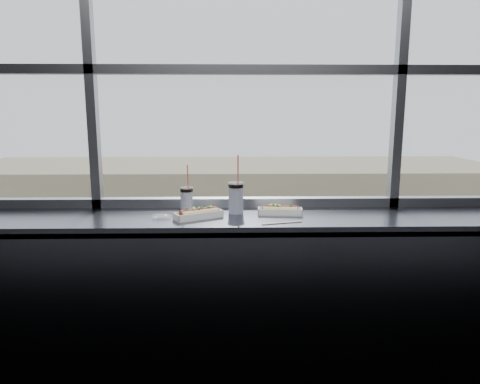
{
  "coord_description": "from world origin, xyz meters",
  "views": [
    {
      "loc": [
        -0.1,
        -1.34,
        1.72
      ],
      "look_at": [
        -0.05,
        1.23,
        1.25
      ],
      "focal_mm": 32.0,
      "sensor_mm": 36.0,
      "label": 1
    }
  ],
  "objects_px": {
    "wrapper": "(161,216)",
    "pedestrian_d": "(364,266)",
    "car_near_c": "(207,360)",
    "car_far_b": "(284,292)",
    "car_far_c": "(403,289)",
    "tree_left": "(120,240)",
    "pedestrian_c": "(317,273)",
    "loose_straw": "(282,223)",
    "hotdog_tray_right": "(280,210)",
    "car_near_b": "(87,358)",
    "car_near_d": "(410,354)",
    "soda_cup_left": "(187,199)",
    "pedestrian_b": "(232,267)",
    "tree_right": "(361,236)",
    "car_far_a": "(110,292)",
    "hotdog_tray_left": "(198,214)",
    "soda_cup_right": "(236,196)",
    "tree_center": "(250,239)"
  },
  "relations": [
    {
      "from": "car_near_b",
      "to": "tree_left",
      "type": "distance_m",
      "value": 12.28
    },
    {
      "from": "car_near_c",
      "to": "pedestrian_c",
      "type": "distance_m",
      "value": 13.54
    },
    {
      "from": "hotdog_tray_left",
      "to": "soda_cup_left",
      "type": "distance_m",
      "value": 0.18
    },
    {
      "from": "car_far_b",
      "to": "pedestrian_d",
      "type": "relative_size",
      "value": 2.47
    },
    {
      "from": "pedestrian_b",
      "to": "pedestrian_d",
      "type": "height_order",
      "value": "pedestrian_d"
    },
    {
      "from": "soda_cup_right",
      "to": "car_near_d",
      "type": "height_order",
      "value": "soda_cup_right"
    },
    {
      "from": "hotdog_tray_left",
      "to": "tree_center",
      "type": "xyz_separation_m",
      "value": [
        1.58,
        28.33,
        -8.61
      ]
    },
    {
      "from": "car_far_c",
      "to": "car_near_c",
      "type": "relative_size",
      "value": 1.1
    },
    {
      "from": "car_far_c",
      "to": "hotdog_tray_right",
      "type": "bearing_deg",
      "value": 162.95
    },
    {
      "from": "pedestrian_c",
      "to": "car_far_c",
      "type": "bearing_deg",
      "value": 148.18
    },
    {
      "from": "car_far_a",
      "to": "car_near_c",
      "type": "relative_size",
      "value": 1.11
    },
    {
      "from": "wrapper",
      "to": "car_far_b",
      "type": "distance_m",
      "value": 27.04
    },
    {
      "from": "pedestrian_b",
      "to": "hotdog_tray_right",
      "type": "bearing_deg",
      "value": 90.44
    },
    {
      "from": "loose_straw",
      "to": "pedestrian_b",
      "type": "distance_m",
      "value": 31.52
    },
    {
      "from": "car_near_d",
      "to": "car_near_c",
      "type": "relative_size",
      "value": 1.21
    },
    {
      "from": "car_near_d",
      "to": "tree_left",
      "type": "relative_size",
      "value": 1.35
    },
    {
      "from": "tree_center",
      "to": "car_far_c",
      "type": "bearing_deg",
      "value": -21.4
    },
    {
      "from": "car_far_a",
      "to": "pedestrian_c",
      "type": "height_order",
      "value": "car_far_a"
    },
    {
      "from": "loose_straw",
      "to": "hotdog_tray_right",
      "type": "bearing_deg",
      "value": 70.81
    },
    {
      "from": "soda_cup_right",
      "to": "wrapper",
      "type": "xyz_separation_m",
      "value": [
        -0.45,
        -0.13,
        -0.1
      ]
    },
    {
      "from": "soda_cup_right",
      "to": "car_far_b",
      "type": "relative_size",
      "value": 0.07
    },
    {
      "from": "soda_cup_left",
      "to": "car_near_b",
      "type": "height_order",
      "value": "soda_cup_left"
    },
    {
      "from": "soda_cup_left",
      "to": "loose_straw",
      "type": "relative_size",
      "value": 1.27
    },
    {
      "from": "hotdog_tray_right",
      "to": "pedestrian_c",
      "type": "bearing_deg",
      "value": 82.39
    },
    {
      "from": "pedestrian_b",
      "to": "tree_right",
      "type": "distance_m",
      "value": 10.14
    },
    {
      "from": "hotdog_tray_right",
      "to": "car_near_b",
      "type": "relative_size",
      "value": 0.04
    },
    {
      "from": "pedestrian_b",
      "to": "tree_right",
      "type": "height_order",
      "value": "tree_right"
    },
    {
      "from": "pedestrian_b",
      "to": "pedestrian_d",
      "type": "xyz_separation_m",
      "value": [
        10.14,
        -0.8,
        0.23
      ]
    },
    {
      "from": "car_far_b",
      "to": "car_far_a",
      "type": "bearing_deg",
      "value": 88.07
    },
    {
      "from": "car_near_d",
      "to": "pedestrian_d",
      "type": "height_order",
      "value": "car_near_d"
    },
    {
      "from": "hotdog_tray_right",
      "to": "pedestrian_b",
      "type": "height_order",
      "value": "hotdog_tray_right"
    },
    {
      "from": "tree_left",
      "to": "car_near_c",
      "type": "bearing_deg",
      "value": -59.48
    },
    {
      "from": "car_near_c",
      "to": "car_far_b",
      "type": "bearing_deg",
      "value": -34.53
    },
    {
      "from": "wrapper",
      "to": "pedestrian_d",
      "type": "xyz_separation_m",
      "value": [
        10.64,
        28.55,
        -10.93
      ]
    },
    {
      "from": "soda_cup_left",
      "to": "wrapper",
      "type": "distance_m",
      "value": 0.22
    },
    {
      "from": "soda_cup_left",
      "to": "tree_right",
      "type": "height_order",
      "value": "soda_cup_left"
    },
    {
      "from": "loose_straw",
      "to": "wrapper",
      "type": "distance_m",
      "value": 0.73
    },
    {
      "from": "car_near_c",
      "to": "pedestrian_d",
      "type": "xyz_separation_m",
      "value": [
        11.41,
        12.22,
        0.17
      ]
    },
    {
      "from": "car_far_c",
      "to": "tree_left",
      "type": "relative_size",
      "value": 1.22
    },
    {
      "from": "tree_left",
      "to": "hotdog_tray_left",
      "type": "bearing_deg",
      "value": -74.12
    },
    {
      "from": "loose_straw",
      "to": "car_near_b",
      "type": "height_order",
      "value": "loose_straw"
    },
    {
      "from": "pedestrian_c",
      "to": "wrapper",
      "type": "bearing_deg",
      "value": 76.13
    },
    {
      "from": "wrapper",
      "to": "tree_right",
      "type": "xyz_separation_m",
      "value": [
        10.22,
        28.33,
        -8.46
      ]
    },
    {
      "from": "pedestrian_d",
      "to": "hotdog_tray_left",
      "type": "bearing_deg",
      "value": -110.05
    },
    {
      "from": "car_far_a",
      "to": "car_near_b",
      "type": "bearing_deg",
      "value": -164.8
    },
    {
      "from": "loose_straw",
      "to": "car_far_b",
      "type": "height_order",
      "value": "loose_straw"
    },
    {
      "from": "loose_straw",
      "to": "car_far_c",
      "type": "height_order",
      "value": "loose_straw"
    },
    {
      "from": "hotdog_tray_right",
      "to": "pedestrian_b",
      "type": "relative_size",
      "value": 0.15
    },
    {
      "from": "soda_cup_right",
      "to": "car_far_a",
      "type": "relative_size",
      "value": 0.06
    },
    {
      "from": "soda_cup_left",
      "to": "car_near_c",
      "type": "relative_size",
      "value": 0.05
    }
  ]
}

